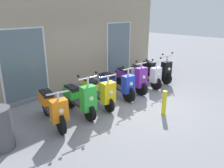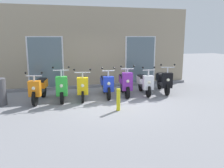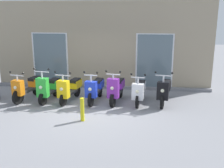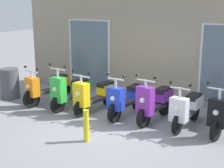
# 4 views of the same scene
# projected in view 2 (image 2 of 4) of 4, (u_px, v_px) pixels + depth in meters

# --- Properties ---
(ground_plane) EXTENTS (40.00, 40.00, 0.00)m
(ground_plane) POSITION_uv_depth(u_px,v_px,m) (111.00, 102.00, 8.40)
(ground_plane) COLOR gray
(storefront_facade) EXTENTS (8.99, 0.50, 3.57)m
(storefront_facade) POSITION_uv_depth(u_px,v_px,m) (95.00, 49.00, 10.76)
(storefront_facade) COLOR gray
(storefront_facade) RESTS_ON ground_plane
(scooter_orange) EXTENTS (0.74, 1.63, 1.15)m
(scooter_orange) POSITION_uv_depth(u_px,v_px,m) (39.00, 88.00, 8.45)
(scooter_orange) COLOR black
(scooter_orange) RESTS_ON ground_plane
(scooter_green) EXTENTS (0.60, 1.51, 1.30)m
(scooter_green) POSITION_uv_depth(u_px,v_px,m) (63.00, 87.00, 8.60)
(scooter_green) COLOR black
(scooter_green) RESTS_ON ground_plane
(scooter_yellow) EXTENTS (0.69, 1.58, 1.20)m
(scooter_yellow) POSITION_uv_depth(u_px,v_px,m) (83.00, 86.00, 8.84)
(scooter_yellow) COLOR black
(scooter_yellow) RESTS_ON ground_plane
(scooter_blue) EXTENTS (0.54, 1.67, 1.21)m
(scooter_blue) POSITION_uv_depth(u_px,v_px,m) (106.00, 84.00, 9.16)
(scooter_blue) COLOR black
(scooter_blue) RESTS_ON ground_plane
(scooter_purple) EXTENTS (0.60, 1.53, 1.25)m
(scooter_purple) POSITION_uv_depth(u_px,v_px,m) (125.00, 83.00, 9.32)
(scooter_purple) COLOR black
(scooter_purple) RESTS_ON ground_plane
(scooter_white) EXTENTS (0.54, 1.53, 1.18)m
(scooter_white) POSITION_uv_depth(u_px,v_px,m) (145.00, 83.00, 9.52)
(scooter_white) COLOR black
(scooter_white) RESTS_ON ground_plane
(scooter_black) EXTENTS (0.69, 1.59, 1.25)m
(scooter_black) POSITION_uv_depth(u_px,v_px,m) (164.00, 81.00, 9.79)
(scooter_black) COLOR black
(scooter_black) RESTS_ON ground_plane
(curb_bollard) EXTENTS (0.12, 0.12, 0.70)m
(curb_bollard) POSITION_uv_depth(u_px,v_px,m) (118.00, 100.00, 7.43)
(curb_bollard) COLOR yellow
(curb_bollard) RESTS_ON ground_plane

